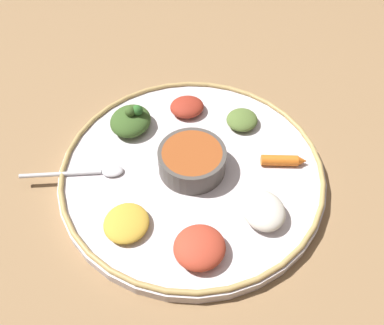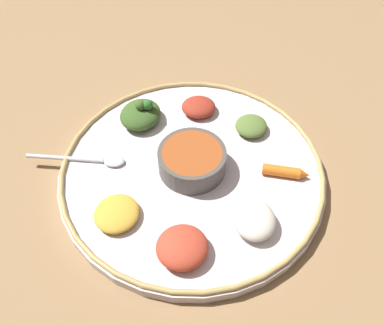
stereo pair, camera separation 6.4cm
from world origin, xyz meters
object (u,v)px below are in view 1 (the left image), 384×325
object	(u,v)px
greens_pile	(131,120)
carrot_near_spoon	(283,160)
center_bowl	(192,160)
spoon	(89,172)

from	to	relation	value
greens_pile	carrot_near_spoon	bearing A→B (deg)	2.22
center_bowl	spoon	xyz separation A→B (m)	(-0.15, -0.07, -0.02)
carrot_near_spoon	greens_pile	bearing A→B (deg)	-177.78
center_bowl	spoon	distance (m)	0.17
spoon	carrot_near_spoon	size ratio (longest dim) A/B	2.07
center_bowl	spoon	world-z (taller)	center_bowl
center_bowl	carrot_near_spoon	size ratio (longest dim) A/B	1.43
greens_pile	carrot_near_spoon	world-z (taller)	greens_pile
spoon	carrot_near_spoon	xyz separation A→B (m)	(0.28, 0.13, 0.00)
greens_pile	carrot_near_spoon	size ratio (longest dim) A/B	1.09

